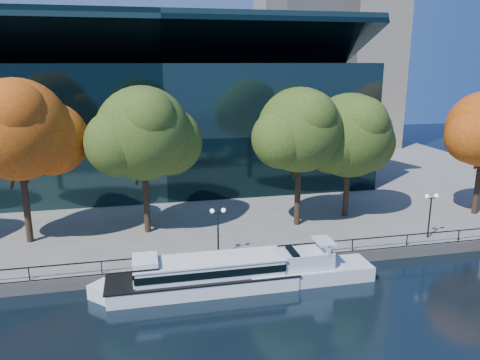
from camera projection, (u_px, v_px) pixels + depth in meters
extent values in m
plane|color=black|center=(243.00, 292.00, 33.84)|extent=(160.00, 160.00, 0.00)
cube|color=slate|center=(188.00, 172.00, 68.25)|extent=(90.00, 67.00, 1.00)
cube|color=#47443F|center=(235.00, 268.00, 36.60)|extent=(90.00, 0.25, 1.00)
cube|color=black|center=(234.00, 250.00, 36.43)|extent=(88.20, 0.08, 0.08)
cube|color=black|center=(234.00, 256.00, 36.56)|extent=(0.07, 0.07, 0.90)
cube|color=black|center=(160.00, 125.00, 61.29)|extent=(50.00, 24.00, 16.00)
cube|color=black|center=(158.00, 50.00, 55.15)|extent=(50.00, 17.14, 7.86)
cube|color=white|center=(203.00, 283.00, 34.11)|extent=(13.62, 3.31, 1.07)
cube|color=black|center=(203.00, 276.00, 33.98)|extent=(13.89, 3.37, 0.12)
cube|color=white|center=(107.00, 292.00, 32.69)|extent=(2.74, 2.74, 1.07)
cube|color=white|center=(210.00, 267.00, 33.93)|extent=(10.62, 2.71, 1.17)
cube|color=black|center=(210.00, 267.00, 33.91)|extent=(10.76, 2.78, 0.53)
cube|color=white|center=(210.00, 259.00, 33.77)|extent=(10.89, 2.84, 0.10)
cube|color=white|center=(145.00, 270.00, 32.90)|extent=(1.75, 2.31, 1.75)
cube|color=black|center=(145.00, 267.00, 32.85)|extent=(1.80, 2.38, 0.68)
cube|color=silver|center=(308.00, 273.00, 35.64)|extent=(9.71, 2.77, 1.11)
cube|color=silver|center=(246.00, 279.00, 34.62)|extent=(2.12, 2.12, 1.11)
cube|color=silver|center=(309.00, 266.00, 35.49)|extent=(9.51, 2.72, 0.07)
cube|color=silver|center=(303.00, 258.00, 35.23)|extent=(4.37, 2.08, 1.20)
cube|color=black|center=(287.00, 259.00, 34.94)|extent=(1.91, 2.00, 1.51)
cube|color=silver|center=(324.00, 246.00, 35.35)|extent=(0.23, 2.16, 0.74)
cube|color=silver|center=(324.00, 241.00, 35.26)|extent=(1.29, 2.16, 0.14)
cylinder|color=black|center=(26.00, 198.00, 39.71)|extent=(0.56, 0.56, 7.82)
cylinder|color=black|center=(28.00, 162.00, 39.24)|extent=(1.23, 1.87, 3.91)
cylinder|color=black|center=(16.00, 167.00, 38.65)|extent=(1.13, 1.28, 3.50)
sphere|color=#99300C|center=(17.00, 130.00, 38.25)|extent=(8.43, 8.43, 8.43)
sphere|color=#99300C|center=(51.00, 139.00, 40.20)|extent=(6.32, 6.32, 6.32)
sphere|color=#99300C|center=(16.00, 114.00, 36.38)|extent=(5.06, 5.06, 5.06)
cylinder|color=black|center=(146.00, 193.00, 42.12)|extent=(0.56, 0.56, 7.29)
cylinder|color=black|center=(150.00, 162.00, 41.71)|extent=(1.17, 1.76, 3.65)
cylinder|color=black|center=(140.00, 166.00, 41.11)|extent=(1.07, 1.21, 3.26)
sphere|color=#334B17|center=(143.00, 133.00, 40.77)|extent=(8.27, 8.27, 8.27)
sphere|color=#334B17|center=(169.00, 142.00, 42.67)|extent=(6.20, 6.20, 6.20)
sphere|color=#334B17|center=(119.00, 143.00, 39.71)|extent=(5.79, 5.79, 5.79)
sphere|color=#334B17|center=(147.00, 119.00, 38.93)|extent=(4.96, 4.96, 4.96)
cylinder|color=black|center=(298.00, 188.00, 44.06)|extent=(0.56, 0.56, 7.29)
cylinder|color=black|center=(303.00, 157.00, 43.64)|extent=(1.17, 1.76, 3.65)
cylinder|color=black|center=(296.00, 161.00, 43.04)|extent=(1.07, 1.21, 3.26)
sphere|color=#334B17|center=(300.00, 130.00, 42.70)|extent=(7.79, 7.79, 7.79)
sphere|color=#334B17|center=(317.00, 138.00, 44.49)|extent=(5.85, 5.85, 5.85)
sphere|color=#334B17|center=(282.00, 138.00, 41.70)|extent=(5.46, 5.46, 5.46)
sphere|color=#334B17|center=(310.00, 117.00, 40.97)|extent=(4.68, 4.68, 4.68)
cylinder|color=black|center=(347.00, 184.00, 46.73)|extent=(0.56, 0.56, 6.56)
cylinder|color=black|center=(352.00, 158.00, 46.39)|extent=(1.09, 1.62, 3.29)
cylinder|color=black|center=(346.00, 162.00, 45.78)|extent=(1.00, 1.12, 2.94)
sphere|color=#334B17|center=(349.00, 135.00, 45.51)|extent=(8.22, 8.22, 8.22)
sphere|color=#334B17|center=(364.00, 143.00, 47.40)|extent=(6.16, 6.16, 6.16)
sphere|color=#334B17|center=(333.00, 144.00, 44.46)|extent=(5.75, 5.75, 5.75)
sphere|color=#334B17|center=(362.00, 123.00, 43.69)|extent=(4.93, 4.93, 4.93)
cylinder|color=black|center=(478.00, 181.00, 47.30)|extent=(0.56, 0.56, 6.97)
cylinder|color=black|center=(480.00, 157.00, 46.31)|extent=(1.04, 1.17, 3.12)
sphere|color=#99300C|center=(473.00, 137.00, 45.04)|extent=(5.24, 5.24, 5.24)
cylinder|color=black|center=(218.00, 235.00, 37.19)|extent=(0.14, 0.14, 3.60)
cube|color=black|center=(218.00, 213.00, 36.73)|extent=(0.90, 0.06, 0.06)
sphere|color=white|center=(212.00, 211.00, 36.58)|extent=(0.36, 0.36, 0.36)
sphere|color=white|center=(223.00, 210.00, 36.77)|extent=(0.36, 0.36, 0.36)
cylinder|color=black|center=(429.00, 218.00, 41.13)|extent=(0.14, 0.14, 3.60)
cube|color=black|center=(432.00, 198.00, 40.67)|extent=(0.90, 0.06, 0.06)
sphere|color=white|center=(427.00, 196.00, 40.52)|extent=(0.36, 0.36, 0.36)
sphere|color=white|center=(436.00, 196.00, 40.71)|extent=(0.36, 0.36, 0.36)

